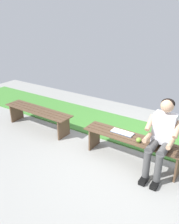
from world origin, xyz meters
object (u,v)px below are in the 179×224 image
at_px(apple, 139,140).
at_px(book_open, 122,132).
at_px(person_seated, 161,136).
at_px(bench_near, 133,143).
at_px(bench_far, 38,114).

xyz_separation_m(apple, book_open, (0.37, -0.15, -0.03)).
bearing_deg(person_seated, book_open, -12.36).
distance_m(bench_near, bench_far, 2.31).
relative_size(person_seated, book_open, 3.04).
bearing_deg(book_open, bench_far, 2.70).
xyz_separation_m(bench_near, bench_far, (2.31, 0.00, -0.00)).
distance_m(bench_far, book_open, 2.07).
height_order(apple, book_open, apple).
bearing_deg(apple, book_open, -21.48).
relative_size(person_seated, apple, 14.76).
bearing_deg(bench_far, person_seated, 177.93).
relative_size(bench_near, apple, 21.67).
bearing_deg(apple, person_seated, 177.79).
height_order(bench_near, apple, apple).
height_order(bench_far, book_open, book_open).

